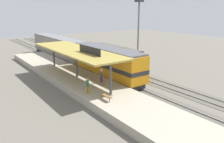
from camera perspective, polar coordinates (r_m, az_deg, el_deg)
ground_plane at (r=35.63m, az=0.88°, el=-0.97°), size 120.00×120.00×0.00m
track_near at (r=34.51m, az=-1.79°, el=-1.46°), size 3.20×110.00×0.16m
track_far at (r=37.17m, az=4.10°, el=-0.27°), size 3.20×110.00×0.16m
platform at (r=32.17m, az=-8.61°, el=-2.11°), size 6.00×44.00×0.90m
station_canopy at (r=31.12m, az=-8.83°, el=5.04°), size 5.20×18.00×4.70m
platform_bench at (r=23.76m, az=-1.52°, el=-6.01°), size 0.44×1.70×0.50m
locomotive at (r=33.45m, az=-1.28°, el=2.21°), size 2.93×14.43×4.44m
passenger_carriage_single at (r=49.11m, az=-13.32°, el=5.90°), size 2.90×20.00×4.24m
freight_car at (r=39.72m, az=0.53°, el=3.66°), size 2.80×12.00×3.54m
light_mast at (r=39.07m, az=6.62°, el=12.87°), size 1.10×1.10×11.70m
person_waiting at (r=25.48m, az=-6.12°, el=-3.37°), size 0.34×0.34×1.71m
person_walking at (r=29.13m, az=-2.69°, el=-0.91°), size 0.34×0.34×1.71m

